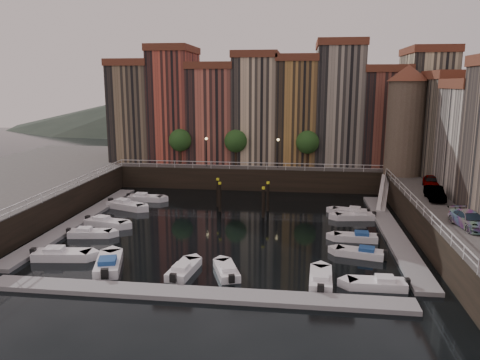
# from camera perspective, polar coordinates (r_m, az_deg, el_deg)

# --- Properties ---
(ground) EXTENTS (200.00, 200.00, 0.00)m
(ground) POSITION_cam_1_polar(r_m,az_deg,el_deg) (49.22, -1.14, -5.47)
(ground) COLOR black
(ground) RESTS_ON ground
(quay_far) EXTENTS (80.00, 20.00, 3.00)m
(quay_far) POSITION_cam_1_polar(r_m,az_deg,el_deg) (74.00, 1.85, 1.53)
(quay_far) COLOR black
(quay_far) RESTS_ON ground
(dock_left) EXTENTS (2.00, 28.00, 0.35)m
(dock_left) POSITION_cam_1_polar(r_m,az_deg,el_deg) (53.06, -18.94, -4.64)
(dock_left) COLOR gray
(dock_left) RESTS_ON ground
(dock_right) EXTENTS (2.00, 28.00, 0.35)m
(dock_right) POSITION_cam_1_polar(r_m,az_deg,el_deg) (48.58, 18.04, -6.07)
(dock_right) COLOR gray
(dock_right) RESTS_ON ground
(dock_near) EXTENTS (30.00, 2.00, 0.35)m
(dock_near) POSITION_cam_1_polar(r_m,az_deg,el_deg) (33.54, -5.58, -13.65)
(dock_near) COLOR gray
(dock_near) RESTS_ON ground
(mountains) EXTENTS (145.00, 100.00, 18.00)m
(mountains) POSITION_cam_1_polar(r_m,az_deg,el_deg) (156.74, 5.54, 9.19)
(mountains) COLOR #2D382D
(mountains) RESTS_ON ground
(far_terrace) EXTENTS (48.70, 10.30, 17.50)m
(far_terrace) POSITION_cam_1_polar(r_m,az_deg,el_deg) (70.20, 4.42, 8.73)
(far_terrace) COLOR #806D51
(far_terrace) RESTS_ON quay_far
(corner_tower) EXTENTS (5.20, 5.20, 13.80)m
(corner_tower) POSITION_cam_1_polar(r_m,az_deg,el_deg) (62.52, 19.52, 7.05)
(corner_tower) COLOR #6B5B4C
(corner_tower) RESTS_ON quay_right
(promenade_trees) EXTENTS (21.20, 3.20, 5.20)m
(promenade_trees) POSITION_cam_1_polar(r_m,az_deg,el_deg) (65.73, 0.05, 4.74)
(promenade_trees) COLOR black
(promenade_trees) RESTS_ON quay_far
(street_lamps) EXTENTS (10.36, 0.36, 4.18)m
(street_lamps) POSITION_cam_1_polar(r_m,az_deg,el_deg) (64.79, 0.23, 4.03)
(street_lamps) COLOR black
(street_lamps) RESTS_ON quay_far
(railings) EXTENTS (36.08, 34.04, 0.52)m
(railings) POSITION_cam_1_polar(r_m,az_deg,el_deg) (52.97, -0.37, -0.00)
(railings) COLOR white
(railings) RESTS_ON ground
(gangway) EXTENTS (2.78, 8.32, 3.73)m
(gangway) POSITION_cam_1_polar(r_m,az_deg,el_deg) (58.76, 17.10, -1.22)
(gangway) COLOR white
(gangway) RESTS_ON ground
(mooring_pilings) EXTENTS (6.45, 4.44, 3.78)m
(mooring_pilings) POSITION_cam_1_polar(r_m,az_deg,el_deg) (53.73, 0.21, -2.17)
(mooring_pilings) COLOR black
(mooring_pilings) RESTS_ON ground
(boat_left_0) EXTENTS (5.04, 2.33, 1.13)m
(boat_left_0) POSITION_cam_1_polar(r_m,az_deg,el_deg) (42.56, -21.02, -8.50)
(boat_left_0) COLOR white
(boat_left_0) RESTS_ON ground
(boat_left_1) EXTENTS (4.35, 2.06, 0.98)m
(boat_left_1) POSITION_cam_1_polar(r_m,az_deg,el_deg) (47.72, -17.91, -6.19)
(boat_left_1) COLOR white
(boat_left_1) RESTS_ON ground
(boat_left_2) EXTENTS (4.82, 2.58, 1.08)m
(boat_left_2) POSITION_cam_1_polar(r_m,az_deg,el_deg) (50.65, -16.07, -5.01)
(boat_left_2) COLOR white
(boat_left_2) RESTS_ON ground
(boat_left_3) EXTENTS (5.16, 3.43, 1.17)m
(boat_left_3) POSITION_cam_1_polar(r_m,az_deg,el_deg) (56.99, -13.75, -3.01)
(boat_left_3) COLOR white
(boat_left_3) RESTS_ON ground
(boat_left_4) EXTENTS (4.56, 1.69, 1.05)m
(boat_left_4) POSITION_cam_1_polar(r_m,az_deg,el_deg) (60.26, -11.55, -2.15)
(boat_left_4) COLOR white
(boat_left_4) RESTS_ON ground
(boat_right_0) EXTENTS (4.35, 1.64, 1.00)m
(boat_right_0) POSITION_cam_1_polar(r_m,az_deg,el_deg) (35.93, 16.51, -12.04)
(boat_right_0) COLOR white
(boat_right_0) RESTS_ON ground
(boat_right_1) EXTENTS (4.33, 2.40, 0.97)m
(boat_right_1) POSITION_cam_1_polar(r_m,az_deg,el_deg) (41.68, 14.56, -8.59)
(boat_right_1) COLOR white
(boat_right_1) RESTS_ON ground
(boat_right_2) EXTENTS (4.25, 1.69, 0.97)m
(boat_right_2) POSITION_cam_1_polar(r_m,az_deg,el_deg) (45.62, 14.05, -6.79)
(boat_right_2) COLOR white
(boat_right_2) RESTS_ON ground
(boat_right_3) EXTENTS (4.46, 2.13, 1.00)m
(boat_right_3) POSITION_cam_1_polar(r_m,az_deg,el_deg) (52.63, 13.90, -4.29)
(boat_right_3) COLOR white
(boat_right_3) RESTS_ON ground
(boat_right_4) EXTENTS (4.21, 2.26, 0.94)m
(boat_right_4) POSITION_cam_1_polar(r_m,az_deg,el_deg) (54.51, 13.36, -3.74)
(boat_right_4) COLOR white
(boat_right_4) RESTS_ON ground
(boat_near_0) EXTENTS (3.20, 5.29, 1.19)m
(boat_near_0) POSITION_cam_1_polar(r_m,az_deg,el_deg) (39.21, -15.74, -9.85)
(boat_near_0) COLOR white
(boat_near_0) RESTS_ON ground
(boat_near_1) EXTENTS (2.08, 4.42, 1.00)m
(boat_near_1) POSITION_cam_1_polar(r_m,az_deg,el_deg) (37.17, -6.93, -10.80)
(boat_near_1) COLOR white
(boat_near_1) RESTS_ON ground
(boat_near_2) EXTENTS (2.71, 4.16, 0.94)m
(boat_near_2) POSITION_cam_1_polar(r_m,az_deg,el_deg) (36.78, -1.64, -11.01)
(boat_near_2) COLOR white
(boat_near_2) RESTS_ON ground
(boat_near_3) EXTENTS (1.81, 4.53, 1.03)m
(boat_near_3) POSITION_cam_1_polar(r_m,az_deg,el_deg) (35.72, 9.81, -11.83)
(boat_near_3) COLOR white
(boat_near_3) RESTS_ON ground
(car_a) EXTENTS (2.31, 4.30, 1.39)m
(car_a) POSITION_cam_1_polar(r_m,az_deg,el_deg) (56.24, 22.27, -0.29)
(car_a) COLOR gray
(car_a) RESTS_ON quay_right
(car_b) EXTENTS (1.65, 4.18, 1.36)m
(car_b) POSITION_cam_1_polar(r_m,az_deg,el_deg) (50.52, 22.65, -1.61)
(car_b) COLOR gray
(car_b) RESTS_ON quay_right
(car_c) EXTENTS (2.59, 4.80, 1.32)m
(car_c) POSITION_cam_1_polar(r_m,az_deg,el_deg) (42.03, 26.19, -4.50)
(car_c) COLOR gray
(car_c) RESTS_ON quay_right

